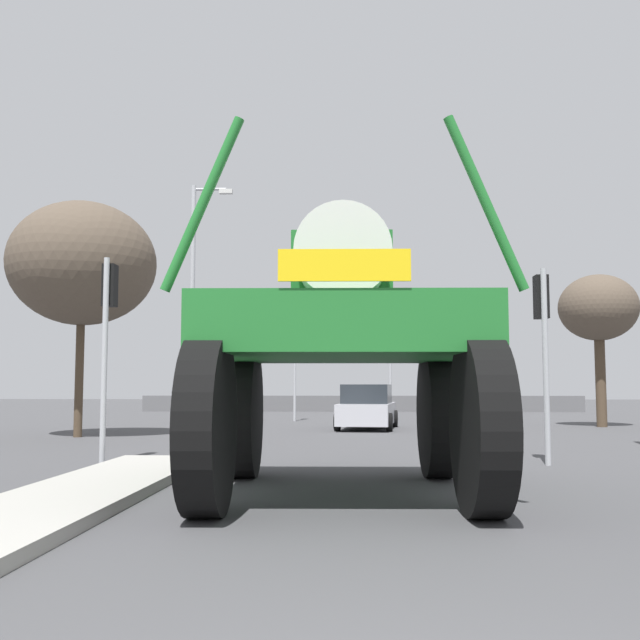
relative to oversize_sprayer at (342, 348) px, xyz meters
The scene contains 12 objects.
ground_plane 10.32m from the oversize_sprayer, 86.69° to the left, with size 120.00×120.00×0.00m, color #424244.
median_island 4.34m from the oversize_sprayer, 151.29° to the right, with size 1.65×11.64×0.15m, color #9E9B93.
oversize_sprayer is the anchor object (origin of this frame).
sedan_ahead 15.47m from the oversize_sprayer, 87.65° to the left, with size 2.26×4.27×1.52m.
traffic_signal_near_left 6.23m from the oversize_sprayer, 139.07° to the left, with size 0.24×0.54×3.98m.
traffic_signal_near_right 5.58m from the oversize_sprayer, 46.88° to the left, with size 0.24×0.54×3.70m.
traffic_signal_far_left 21.28m from the oversize_sprayer, 85.40° to the left, with size 0.24×0.55×4.04m.
traffic_signal_far_right 21.33m from the oversize_sprayer, 96.19° to the left, with size 0.24×0.55×3.70m.
streetlight_far_left 18.52m from the oversize_sprayer, 108.47° to the left, with size 1.57×0.24×9.08m.
bare_tree_left 13.83m from the oversize_sprayer, 125.24° to the left, with size 4.28×4.28×6.88m.
bare_tree_right 19.46m from the oversize_sprayer, 62.02° to the left, with size 2.83×2.83×5.51m.
roadside_barrier 32.45m from the oversize_sprayer, 88.97° to the left, with size 25.05×0.24×0.90m, color #59595B.
Camera 1 is at (-0.43, -2.53, 1.49)m, focal length 42.11 mm.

